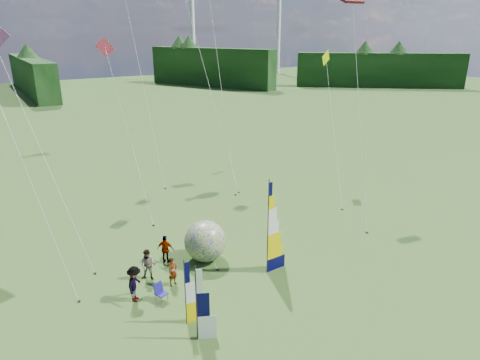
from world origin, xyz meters
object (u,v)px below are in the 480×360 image
camp_chair (161,293)px  side_banner_left (185,294)px  bol_inflatable (205,241)px  spectator_d (166,249)px  spectator_b (148,265)px  spectator_c (135,284)px  spectator_a (173,272)px  kite_whale (207,69)px  side_banner_far (197,305)px  feather_banner_main (268,229)px

camp_chair → side_banner_left: bearing=-100.4°
bol_inflatable → spectator_d: bearing=155.7°
bol_inflatable → spectator_b: size_ratio=1.38×
spectator_c → camp_chair: spectator_c is taller
spectator_a → camp_chair: size_ratio=1.62×
spectator_b → spectator_d: bearing=73.7°
side_banner_left → kite_whale: (11.35, 18.86, 7.89)m
spectator_a → side_banner_far: bearing=-120.5°
side_banner_left → bol_inflatable: size_ratio=1.32×
spectator_c → camp_chair: size_ratio=1.93×
camp_chair → spectator_b: bearing=67.3°
feather_banner_main → spectator_d: (-4.28, 4.03, -1.81)m
feather_banner_main → spectator_a: bearing=158.7°
spectator_b → kite_whale: kite_whale is taller
side_banner_left → spectator_b: 4.51m
side_banner_far → kite_whale: kite_whale is taller
feather_banner_main → side_banner_far: feather_banner_main is taller
side_banner_left → feather_banner_main: bearing=25.4°
side_banner_far → spectator_d: 7.05m
side_banner_far → side_banner_left: bearing=112.2°
spectator_b → spectator_c: 1.92m
side_banner_left → bol_inflatable: side_banner_left is taller
bol_inflatable → kite_whale: size_ratio=0.13×
spectator_b → spectator_c: size_ratio=0.93×
spectator_a → camp_chair: bearing=-156.4°
spectator_d → camp_chair: 3.80m
side_banner_far → spectator_a: (0.83, 4.48, -0.97)m
side_banner_left → side_banner_far: bearing=-82.8°
spectator_a → spectator_b: size_ratio=0.90×
camp_chair → spectator_c: bearing=126.5°
side_banner_left → kite_whale: kite_whale is taller
bol_inflatable → camp_chair: bol_inflatable is taller
side_banner_left → spectator_d: bearing=86.0°
side_banner_far → bol_inflatable: side_banner_far is taller
spectator_a → spectator_d: 2.44m
spectator_c → kite_whale: 22.06m
side_banner_left → kite_whale: size_ratio=0.17×
feather_banner_main → spectator_a: feather_banner_main is taller
kite_whale → bol_inflatable: bearing=-132.8°
spectator_a → camp_chair: (-1.08, -1.02, -0.30)m
feather_banner_main → bol_inflatable: (-2.21, 3.09, -1.45)m
spectator_a → bol_inflatable: bearing=8.1°
spectator_a → kite_whale: 20.76m
feather_banner_main → spectator_b: (-5.77, 2.86, -1.78)m
side_banner_left → spectator_b: side_banner_left is taller
feather_banner_main → side_banner_far: 6.43m
camp_chair → kite_whale: size_ratio=0.05×
spectator_c → camp_chair: 1.38m
feather_banner_main → kite_whale: 19.43m
bol_inflatable → kite_whale: (7.90, 14.18, 8.28)m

